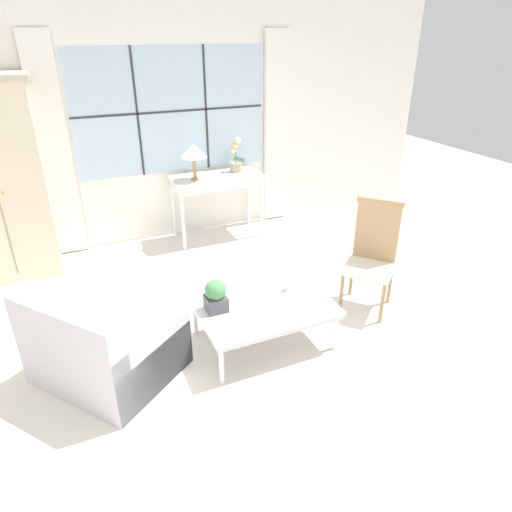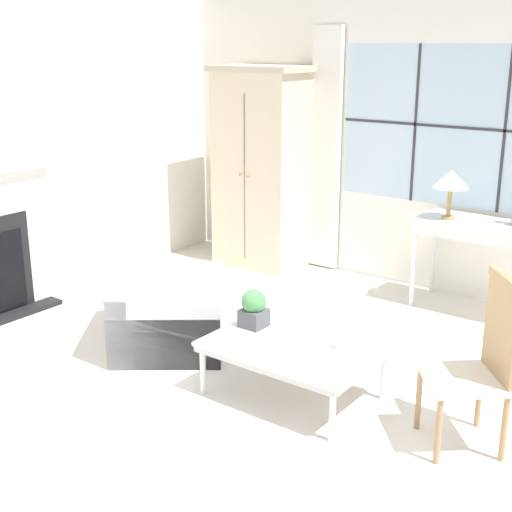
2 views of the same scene
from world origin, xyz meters
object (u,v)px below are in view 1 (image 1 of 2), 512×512
Objects in this scene: table_lamp at (194,152)px; potted_plant_small at (216,295)px; potted_orchid at (236,158)px; coffee_table at (264,308)px; console_table at (217,183)px; pillar_candle at (289,286)px; side_chair_wooden at (373,250)px; armchair_upholstered at (105,347)px.

table_lamp reaches higher than potted_plant_small.
potted_orchid is 2.55m from coffee_table.
potted_orchid is (0.29, 0.07, 0.26)m from console_table.
coffee_table is at bearing -157.78° from pillar_candle.
table_lamp is at bearing 94.54° from pillar_candle.
side_chair_wooden reaches higher than pillar_candle.
armchair_upholstered reaches higher than coffee_table.
potted_plant_small is 2.39× the size of pillar_candle.
armchair_upholstered reaches higher than pillar_candle.
table_lamp is 1.56× the size of potted_plant_small.
side_chair_wooden is at bearing 2.81° from pillar_candle.
armchair_upholstered is 1.29m from coffee_table.
console_table is at bearing 86.67° from pillar_candle.
table_lamp is at bearing 56.27° from armchair_upholstered.
potted_orchid reaches higher than pillar_candle.
console_table is 2.80m from armchair_upholstered.
coffee_table is at bearing -93.18° from table_lamp.
side_chair_wooden is 1.59m from potted_plant_small.
console_table is 1.07× the size of side_chair_wooden.
armchair_upholstered is 1.13× the size of coffee_table.
console_table is 0.88× the size of armchair_upholstered.
side_chair_wooden is at bearing 1.07° from armchair_upholstered.
potted_plant_small is (-0.51, -2.14, -0.63)m from table_lamp.
console_table is 9.69× the size of pillar_candle.
potted_orchid is at bearing 13.87° from console_table.
armchair_upholstered is at bearing 178.01° from potted_plant_small.
coffee_table is at bearing -172.25° from side_chair_wooden.
side_chair_wooden is 3.80× the size of potted_plant_small.
side_chair_wooden is 9.08× the size of pillar_candle.
armchair_upholstered is 11.00× the size of pillar_candle.
armchair_upholstered is (-1.70, -2.18, -0.46)m from console_table.
side_chair_wooden is (0.50, -2.20, -0.41)m from potted_orchid.
potted_orchid is 2.35m from pillar_candle.
potted_plant_small is (-0.81, -2.21, -0.20)m from console_table.
coffee_table is 0.33m from pillar_candle.
coffee_table is 0.44m from potted_plant_small.
side_chair_wooden is (1.08, -2.06, -0.58)m from table_lamp.
coffee_table is 9.70× the size of pillar_candle.
coffee_table is (1.28, -0.12, 0.08)m from armchair_upholstered.
console_table reaches higher than coffee_table.
potted_plant_small is at bearing 167.58° from coffee_table.
pillar_candle reaches higher than coffee_table.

